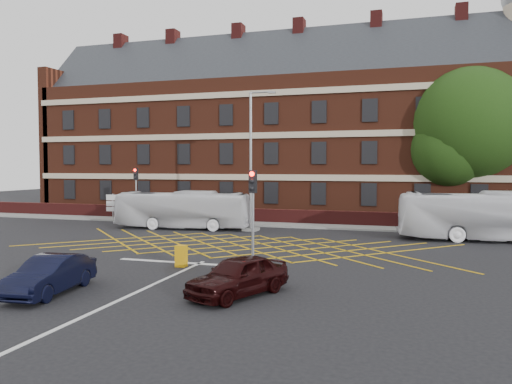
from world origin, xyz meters
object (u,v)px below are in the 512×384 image
(bus_right, at_px, (491,216))
(utility_cabinet, at_px, (181,256))
(car_navy, at_px, (50,275))
(car_maroon, at_px, (238,276))
(traffic_light_far, at_px, (136,200))
(deciduous_tree, at_px, (468,132))
(bus_left, at_px, (183,210))
(direction_signs, at_px, (112,204))
(street_lamp, at_px, (252,183))
(traffic_light_near, at_px, (253,230))

(bus_right, distance_m, utility_cabinet, 18.83)
(car_navy, bearing_deg, utility_cabinet, 60.97)
(car_maroon, xyz_separation_m, traffic_light_far, (-15.32, 19.05, 1.08))
(bus_right, bearing_deg, deciduous_tree, -3.12)
(deciduous_tree, height_order, utility_cabinet, deciduous_tree)
(bus_left, xyz_separation_m, bus_right, (19.97, 0.12, 0.14))
(traffic_light_far, bearing_deg, utility_cabinet, -53.33)
(bus_left, height_order, car_navy, bus_left)
(car_maroon, xyz_separation_m, direction_signs, (-17.50, 19.02, 0.69))
(car_navy, height_order, utility_cabinet, car_navy)
(deciduous_tree, xyz_separation_m, direction_signs, (-27.26, -6.64, -5.68))
(bus_left, bearing_deg, bus_right, -94.54)
(direction_signs, bearing_deg, utility_cabinet, -48.34)
(bus_right, distance_m, direction_signs, 27.79)
(traffic_light_far, height_order, utility_cabinet, traffic_light_far)
(deciduous_tree, bearing_deg, bus_left, -154.00)
(direction_signs, bearing_deg, street_lamp, -11.34)
(bus_right, distance_m, traffic_light_near, 16.46)
(street_lamp, bearing_deg, traffic_light_near, -71.97)
(bus_left, height_order, car_maroon, bus_left)
(car_navy, xyz_separation_m, deciduous_tree, (16.12, 27.35, 6.40))
(bus_right, height_order, traffic_light_near, traffic_light_near)
(traffic_light_near, distance_m, street_lamp, 13.36)
(street_lamp, distance_m, utility_cabinet, 12.93)
(bus_right, height_order, car_maroon, bus_right)
(traffic_light_far, bearing_deg, street_lamp, -13.76)
(deciduous_tree, relative_size, utility_cabinet, 12.67)
(bus_right, relative_size, direction_signs, 4.83)
(deciduous_tree, height_order, traffic_light_near, deciduous_tree)
(utility_cabinet, bearing_deg, deciduous_tree, 57.65)
(street_lamp, xyz_separation_m, direction_signs, (-12.69, 2.54, -1.93))
(car_navy, bearing_deg, bus_right, 40.94)
(bus_left, relative_size, car_navy, 2.42)
(car_navy, xyz_separation_m, traffic_light_far, (-8.96, 20.74, 1.11))
(traffic_light_far, distance_m, direction_signs, 2.21)
(street_lamp, bearing_deg, utility_cabinet, -86.48)
(direction_signs, bearing_deg, car_maroon, -47.39)
(bus_left, height_order, bus_right, bus_right)
(street_lamp, bearing_deg, traffic_light_far, 166.24)
(direction_signs, height_order, utility_cabinet, direction_signs)
(traffic_light_near, bearing_deg, car_navy, -135.54)
(utility_cabinet, bearing_deg, street_lamp, 93.52)
(car_maroon, bearing_deg, traffic_light_far, 152.78)
(car_maroon, relative_size, traffic_light_near, 0.94)
(car_navy, distance_m, deciduous_tree, 32.39)
(bus_right, relative_size, traffic_light_far, 2.48)
(bus_left, xyz_separation_m, deciduous_tree, (19.58, 9.55, 5.71))
(bus_left, distance_m, traffic_light_far, 6.25)
(car_maroon, relative_size, traffic_light_far, 0.94)
(deciduous_tree, bearing_deg, traffic_light_near, -115.63)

